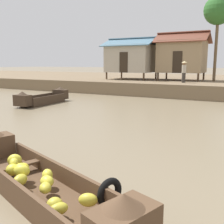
{
  "coord_description": "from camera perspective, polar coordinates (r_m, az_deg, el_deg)",
  "views": [
    {
      "loc": [
        2.91,
        0.77,
        2.49
      ],
      "look_at": [
        -0.7,
        7.46,
        1.13
      ],
      "focal_mm": 43.53,
      "sensor_mm": 36.0,
      "label": 1
    }
  ],
  "objects": [
    {
      "name": "stilt_house_left",
      "position": [
        26.2,
        4.19,
        11.24
      ],
      "size": [
        4.83,
        4.05,
        3.84
      ],
      "color": "#4C3826",
      "rests_on": "riverbank_strip"
    },
    {
      "name": "cargo_boat_upstream",
      "position": [
        17.44,
        -14.21,
        2.8
      ],
      "size": [
        1.21,
        4.11,
        0.94
      ],
      "color": "#3D2D21",
      "rests_on": "ground"
    },
    {
      "name": "ground_plane",
      "position": [
        9.99,
        10.54,
        -4.44
      ],
      "size": [
        300.0,
        300.0,
        0.0
      ],
      "primitive_type": "plane",
      "color": "#7A6B51"
    },
    {
      "name": "banana_boat",
      "position": [
        5.55,
        -15.55,
        -13.46
      ],
      "size": [
        5.27,
        2.62,
        0.89
      ],
      "color": "brown",
      "rests_on": "ground"
    },
    {
      "name": "stilt_house_mid_left",
      "position": [
        25.08,
        14.48,
        11.33
      ],
      "size": [
        4.54,
        3.38,
        4.19
      ],
      "color": "#4C3826",
      "rests_on": "riverbank_strip"
    },
    {
      "name": "vendor_person",
      "position": [
        21.94,
        14.88,
        8.4
      ],
      "size": [
        0.44,
        0.44,
        1.66
      ],
      "color": "#332D28",
      "rests_on": "riverbank_strip"
    },
    {
      "name": "palm_tree_near",
      "position": [
        24.92,
        21.43,
        19.12
      ],
      "size": [
        2.32,
        2.32,
        6.87
      ],
      "color": "brown",
      "rests_on": "riverbank_strip"
    }
  ]
}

